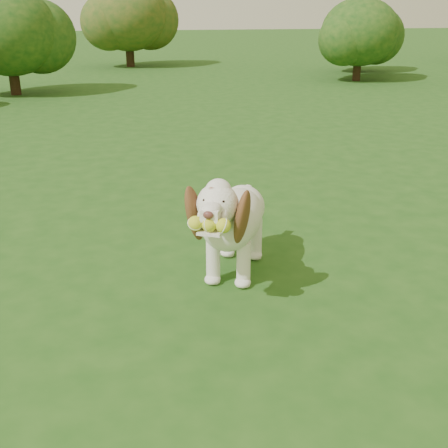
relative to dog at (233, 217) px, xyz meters
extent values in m
plane|color=#1E4B15|center=(0.03, 0.33, -0.38)|extent=(80.00, 80.00, 0.00)
ellipsoid|color=white|center=(0.04, 0.09, -0.03)|extent=(0.54, 0.68, 0.32)
ellipsoid|color=white|center=(-0.06, -0.12, 0.00)|extent=(0.42, 0.42, 0.31)
ellipsoid|color=white|center=(0.13, 0.28, -0.04)|extent=(0.38, 0.38, 0.29)
cylinder|color=white|center=(-0.11, -0.23, 0.09)|extent=(0.26, 0.30, 0.25)
sphere|color=white|center=(-0.16, -0.34, 0.21)|extent=(0.29, 0.29, 0.22)
sphere|color=white|center=(-0.15, -0.32, 0.27)|extent=(0.19, 0.19, 0.14)
cube|color=white|center=(-0.21, -0.45, 0.20)|extent=(0.14, 0.16, 0.06)
ellipsoid|color=#592D28|center=(-0.24, -0.51, 0.22)|extent=(0.06, 0.05, 0.04)
cube|color=white|center=(-0.22, -0.46, 0.11)|extent=(0.17, 0.18, 0.01)
ellipsoid|color=brown|center=(-0.27, -0.27, 0.14)|extent=(0.20, 0.20, 0.34)
ellipsoid|color=brown|center=(-0.04, -0.38, 0.14)|extent=(0.17, 0.24, 0.34)
cylinder|color=white|center=(0.19, 0.40, -0.01)|extent=(0.12, 0.16, 0.12)
cylinder|color=white|center=(-0.13, -0.06, -0.25)|extent=(0.11, 0.11, 0.28)
cylinder|color=white|center=(0.04, -0.14, -0.25)|extent=(0.11, 0.11, 0.28)
cylinder|color=white|center=(0.04, 0.30, -0.25)|extent=(0.11, 0.11, 0.28)
cylinder|color=white|center=(0.21, 0.23, -0.25)|extent=(0.11, 0.11, 0.28)
sphere|color=yellow|center=(-0.30, -0.47, 0.16)|extent=(0.10, 0.10, 0.08)
sphere|color=yellow|center=(-0.23, -0.50, 0.16)|extent=(0.10, 0.10, 0.08)
sphere|color=yellow|center=(-0.17, -0.53, 0.16)|extent=(0.10, 0.10, 0.08)
cylinder|color=#382314|center=(5.73, 10.81, -0.11)|extent=(0.17, 0.17, 0.55)
ellipsoid|color=#144114|center=(5.73, 10.81, 0.62)|extent=(1.64, 1.64, 1.39)
cylinder|color=#382314|center=(-2.32, 8.36, -0.08)|extent=(0.19, 0.19, 0.62)
ellipsoid|color=#144114|center=(-2.32, 8.36, 0.75)|extent=(1.86, 1.86, 1.58)
cylinder|color=#382314|center=(4.91, 9.05, -0.10)|extent=(0.18, 0.18, 0.57)
ellipsoid|color=#144114|center=(4.91, 9.05, 0.66)|extent=(1.71, 1.71, 1.45)
cylinder|color=#382314|center=(0.10, 13.38, -0.02)|extent=(0.23, 0.23, 0.74)
ellipsoid|color=#144114|center=(0.10, 13.38, 0.96)|extent=(2.21, 2.21, 1.88)
camera|label=1|loc=(-0.69, -3.04, 1.16)|focal=45.00mm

